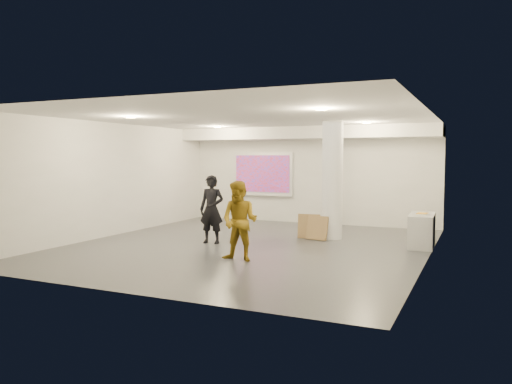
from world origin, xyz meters
The scene contains 20 objects.
floor centered at (0.00, 0.00, 0.00)m, with size 8.00×9.00×0.01m, color #36393E.
ceiling centered at (0.00, 0.00, 3.00)m, with size 8.00×9.00×0.01m, color silver.
wall_back centered at (0.00, 4.50, 1.50)m, with size 8.00×0.01×3.00m, color silver.
wall_front centered at (0.00, -4.50, 1.50)m, with size 8.00×0.01×3.00m, color silver.
wall_left centered at (-4.00, 0.00, 1.50)m, with size 0.01×9.00×3.00m, color silver.
wall_right centered at (4.00, 0.00, 1.50)m, with size 0.01×9.00×3.00m, color silver.
soffit_band centered at (0.00, 3.95, 2.82)m, with size 8.00×1.10×0.36m, color white.
downlight_nw centered at (-2.20, 2.50, 2.98)m, with size 0.22×0.22×0.02m, color #FFE887.
downlight_ne centered at (2.20, 2.50, 2.98)m, with size 0.22×0.22×0.02m, color #FFE887.
downlight_sw centered at (-2.20, -1.50, 2.98)m, with size 0.22×0.22×0.02m, color #FFE887.
downlight_se centered at (2.20, -1.50, 2.98)m, with size 0.22×0.22×0.02m, color #FFE887.
column centered at (1.50, 1.80, 1.50)m, with size 0.52×0.52×3.00m, color white.
projection_screen centered at (-1.60, 4.45, 1.53)m, with size 2.10×0.13×1.42m.
credenza centered at (3.72, 1.60, 0.38)m, with size 0.55×1.31×0.76m, color #9EA1A4.
papers_stack centered at (3.75, 1.50, 0.77)m, with size 0.21×0.27×0.02m, color white.
postit_pad centered at (3.72, 1.56, 0.78)m, with size 0.22×0.30×0.03m, color gold.
cardboard_back centered at (0.95, 1.60, 0.31)m, with size 0.58×0.05×0.63m, color olive.
cardboard_front centered at (1.20, 1.50, 0.30)m, with size 0.56×0.06×0.61m, color olive.
woman centered at (-0.98, -0.04, 0.83)m, with size 0.60×0.40×1.66m, color black.
man centered at (0.56, -1.62, 0.81)m, with size 0.78×0.61×1.62m, color olive.
Camera 1 is at (4.96, -10.54, 2.09)m, focal length 35.00 mm.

